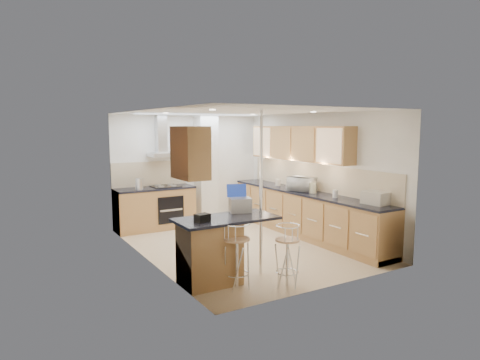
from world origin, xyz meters
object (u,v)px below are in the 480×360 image
laptop (240,205)px  bread_bin (376,198)px  microwave (302,184)px  bar_stool_near (237,256)px  bar_stool_end (287,255)px

laptop → bread_bin: bearing=6.1°
bread_bin → microwave: bearing=89.1°
bar_stool_near → microwave: bearing=16.2°
microwave → laptop: (-2.23, -1.29, -0.02)m
bar_stool_near → bar_stool_end: 0.72m
microwave → bar_stool_near: size_ratio=0.56×
bar_stool_end → laptop: bearing=32.1°
laptop → bar_stool_end: bearing=-54.0°
microwave → bar_stool_end: (-1.96, -2.13, -0.62)m
laptop → microwave: bearing=48.1°
bar_stool_end → bar_stool_near: bearing=80.9°
bar_stool_end → bread_bin: size_ratio=2.15×
bar_stool_end → bread_bin: 2.22m
microwave → laptop: 2.58m
laptop → bar_stool_near: bearing=-106.6°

